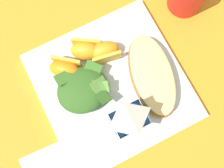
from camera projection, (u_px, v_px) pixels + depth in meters
name	position (u px, v px, depth m)	size (l,w,h in m)	color
ground	(112.00, 87.00, 0.56)	(3.00, 3.00, 0.00)	orange
white_plate	(112.00, 86.00, 0.56)	(0.28, 0.28, 0.02)	silver
cheesy_pizza_bread	(152.00, 75.00, 0.53)	(0.11, 0.18, 0.04)	#A87038
green_salad_pile	(83.00, 90.00, 0.53)	(0.11, 0.09, 0.05)	#336023
milk_carton	(128.00, 120.00, 0.48)	(0.06, 0.05, 0.11)	#23569E
orange_wedge_front	(105.00, 52.00, 0.54)	(0.07, 0.05, 0.04)	orange
orange_wedge_middle	(86.00, 50.00, 0.54)	(0.07, 0.06, 0.04)	orange
orange_wedge_rear	(65.00, 69.00, 0.54)	(0.07, 0.07, 0.04)	orange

